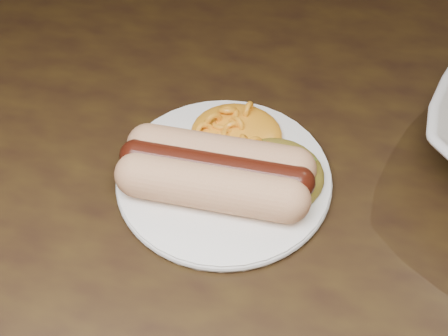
# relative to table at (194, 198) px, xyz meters

# --- Properties ---
(table) EXTENTS (1.60, 0.90, 0.75)m
(table) POSITION_rel_table_xyz_m (0.00, 0.00, 0.00)
(table) COLOR #2F220D
(table) RESTS_ON floor
(plate) EXTENTS (0.24, 0.24, 0.01)m
(plate) POSITION_rel_table_xyz_m (0.04, -0.04, 0.10)
(plate) COLOR white
(plate) RESTS_ON table
(hotdog) EXTENTS (0.15, 0.07, 0.04)m
(hotdog) POSITION_rel_table_xyz_m (0.04, -0.06, 0.12)
(hotdog) COLOR #EAC28D
(hotdog) RESTS_ON plate
(mac_and_cheese) EXTENTS (0.10, 0.09, 0.03)m
(mac_and_cheese) POSITION_rel_table_xyz_m (0.04, 0.00, 0.12)
(mac_and_cheese) COLOR orange
(mac_and_cheese) RESTS_ON plate
(sour_cream) EXTENTS (0.05, 0.05, 0.03)m
(sour_cream) POSITION_rel_table_xyz_m (-0.02, -0.03, 0.12)
(sour_cream) COLOR white
(sour_cream) RESTS_ON plate
(taco_salad) EXTENTS (0.09, 0.09, 0.04)m
(taco_salad) POSITION_rel_table_xyz_m (0.09, -0.04, 0.12)
(taco_salad) COLOR #C17E2C
(taco_salad) RESTS_ON plate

